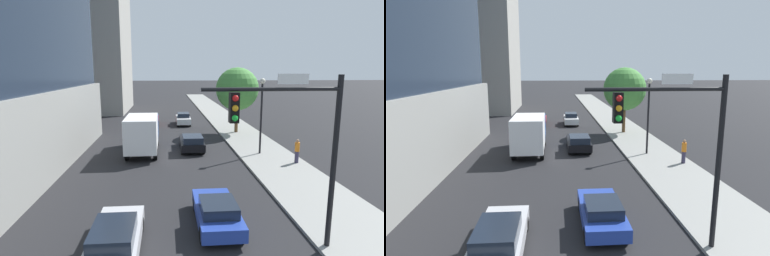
# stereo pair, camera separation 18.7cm
# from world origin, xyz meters

# --- Properties ---
(sidewalk) EXTENTS (4.54, 120.00, 0.15)m
(sidewalk) POSITION_xyz_m (7.67, 20.00, 0.07)
(sidewalk) COLOR gray
(sidewalk) RESTS_ON ground
(construction_building) EXTENTS (24.27, 15.79, 34.12)m
(construction_building) POSITION_xyz_m (-13.56, 48.09, 13.22)
(construction_building) COLOR #9E9B93
(construction_building) RESTS_ON ground
(traffic_light_pole) EXTENTS (5.03, 0.48, 6.55)m
(traffic_light_pole) POSITION_xyz_m (4.19, 4.62, 4.63)
(traffic_light_pole) COLOR black
(traffic_light_pole) RESTS_ON sidewalk
(street_lamp) EXTENTS (0.44, 0.44, 6.04)m
(street_lamp) POSITION_xyz_m (7.23, 18.03, 4.08)
(street_lamp) COLOR black
(street_lamp) RESTS_ON sidewalk
(street_tree) EXTENTS (4.56, 4.56, 6.96)m
(street_tree) POSITION_xyz_m (7.28, 26.86, 4.81)
(street_tree) COLOR brown
(street_tree) RESTS_ON sidewalk
(car_white) EXTENTS (1.74, 4.31, 1.48)m
(car_white) POSITION_xyz_m (1.84, 32.93, 0.75)
(car_white) COLOR silver
(car_white) RESTS_ON ground
(car_silver) EXTENTS (1.80, 4.50, 1.36)m
(car_silver) POSITION_xyz_m (-2.27, 4.92, 0.68)
(car_silver) COLOR #B7B7BC
(car_silver) RESTS_ON ground
(car_red) EXTENTS (1.90, 4.58, 1.35)m
(car_red) POSITION_xyz_m (-2.27, 33.17, 0.67)
(car_red) COLOR red
(car_red) RESTS_ON ground
(car_black) EXTENTS (1.94, 4.48, 1.44)m
(car_black) POSITION_xyz_m (1.84, 19.99, 0.72)
(car_black) COLOR black
(car_black) RESTS_ON ground
(car_blue) EXTENTS (1.80, 4.28, 1.31)m
(car_blue) POSITION_xyz_m (1.84, 6.78, 0.66)
(car_blue) COLOR #233D9E
(car_blue) RESTS_ON ground
(box_truck) EXTENTS (2.45, 6.68, 3.18)m
(box_truck) POSITION_xyz_m (-2.27, 19.47, 1.81)
(box_truck) COLOR #1E4799
(box_truck) RESTS_ON ground
(pedestrian_orange_shirt) EXTENTS (0.34, 0.34, 1.75)m
(pedestrian_orange_shirt) POSITION_xyz_m (9.13, 15.24, 1.04)
(pedestrian_orange_shirt) COLOR #38334C
(pedestrian_orange_shirt) RESTS_ON sidewalk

